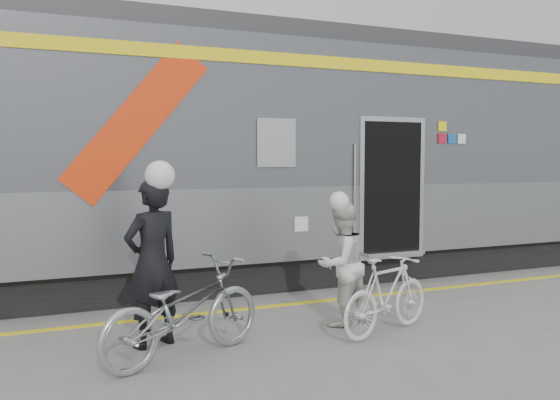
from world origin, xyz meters
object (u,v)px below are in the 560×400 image
man (152,262)px  bicycle_right (387,295)px  woman (341,264)px  bicycle_left (184,310)px

man → bicycle_right: bearing=144.2°
bicycle_right → woman: bearing=9.1°
man → bicycle_right: size_ratio=1.21×
woman → bicycle_right: size_ratio=0.99×
man → bicycle_left: (0.20, -0.55, -0.41)m
man → woman: man is taller
man → bicycle_right: (2.57, -0.61, -0.46)m
man → bicycle_right: 2.68m
woman → bicycle_right: (0.30, -0.55, -0.29)m
man → woman: 2.27m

